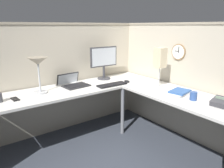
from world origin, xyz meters
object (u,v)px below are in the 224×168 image
Objects in this scene: book_stack at (179,92)px; wall_clock at (179,52)px; computer_mouse at (127,81)px; cell_phone at (15,99)px; keyboard at (112,85)px; laptop at (73,83)px; office_phone at (224,103)px; desk_lamp_paper at (160,59)px; monitor at (104,60)px; coffee_mug at (193,96)px; desk_lamp_dome at (38,64)px.

wall_clock reaches higher than book_stack.
computer_mouse is 1.52m from cell_phone.
keyboard is at bearing 147.30° from wall_clock.
office_phone is (0.89, -1.67, 0.01)m from laptop.
computer_mouse is 0.72× the size of cell_phone.
desk_lamp_paper is (0.47, -0.43, 0.37)m from keyboard.
office_phone is at bearing -90.81° from desk_lamp_paper.
wall_clock is at bearing -31.34° from keyboard.
coffee_mug is (0.26, -1.40, -0.25)m from monitor.
desk_lamp_paper reaches higher than computer_mouse.
computer_mouse is at bearing 95.98° from coffee_mug.
computer_mouse is 1.03m from coffee_mug.
office_phone is (0.34, -1.70, -0.26)m from monitor.
monitor reaches higher than keyboard.
monitor is at bearing 6.89° from desk_lamp_dome.
monitor reaches higher than cell_phone.
monitor is 1.10m from wall_clock.
desk_lamp_dome is 1.98× the size of office_phone.
office_phone is 2.35× the size of coffee_mug.
keyboard is 1.02m from wall_clock.
office_phone reaches higher than cell_phone.
cell_phone is at bearing 173.33° from computer_mouse.
coffee_mug is (-0.09, -0.59, -0.34)m from desk_lamp_paper.
coffee_mug is at bearing -98.58° from desk_lamp_paper.
wall_clock is (0.77, -0.49, 0.45)m from keyboard.
book_stack is at bearing 77.01° from coffee_mug.
desk_lamp_dome is (-0.92, 0.25, 0.35)m from keyboard.
wall_clock reaches higher than desk_lamp_paper.
computer_mouse is 0.83m from wall_clock.
book_stack is at bearing -138.35° from wall_clock.
cell_phone is at bearing 149.77° from book_stack.
desk_lamp_paper is at bearing 81.42° from coffee_mug.
desk_lamp_paper is at bearing 84.32° from book_stack.
laptop is at bearing 127.26° from book_stack.
desk_lamp_paper reaches higher than desk_lamp_dome.
book_stack is (1.35, -1.04, -0.34)m from desk_lamp_dome.
book_stack is (0.16, -0.79, 0.00)m from computer_mouse.
desk_lamp_dome is (-1.19, 0.25, 0.35)m from computer_mouse.
office_phone is 0.96m from desk_lamp_paper.
book_stack is 0.51m from desk_lamp_paper.
monitor is 0.62m from laptop.
cell_phone is 2.16m from wall_clock.
book_stack is at bearing -95.68° from desk_lamp_paper.
keyboard is at bearing -13.50° from cell_phone.
monitor is 1.24m from book_stack.
desk_lamp_dome reaches higher than computer_mouse.
book_stack is at bearing -59.99° from keyboard.
desk_lamp_dome reaches higher than book_stack.
computer_mouse is at bearing -11.88° from desk_lamp_dome.
cell_phone is 0.64× the size of office_phone.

